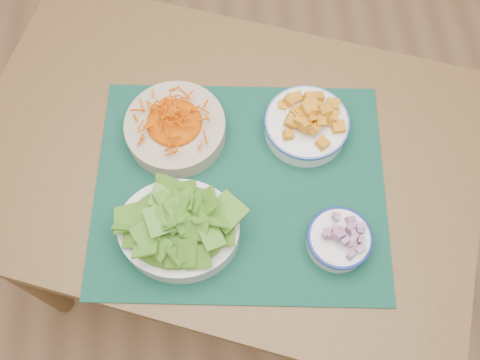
# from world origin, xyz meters

# --- Properties ---
(ground) EXTENTS (4.00, 4.00, 0.00)m
(ground) POSITION_xyz_m (0.00, 0.00, 0.00)
(ground) COLOR #A67750
(ground) RESTS_ON ground
(table) EXTENTS (1.23, 1.02, 0.75)m
(table) POSITION_xyz_m (-0.23, 0.21, 0.63)
(table) COLOR brown
(table) RESTS_ON ground
(placemat) EXTENTS (0.62, 0.53, 0.00)m
(placemat) POSITION_xyz_m (-0.20, 0.13, 0.75)
(placemat) COLOR #082E24
(placemat) RESTS_ON table
(carrot_bowl) EXTENTS (0.24, 0.24, 0.08)m
(carrot_bowl) POSITION_xyz_m (-0.33, 0.26, 0.79)
(carrot_bowl) COLOR #C2AF90
(carrot_bowl) RESTS_ON placemat
(squash_bowl) EXTENTS (0.19, 0.19, 0.08)m
(squash_bowl) POSITION_xyz_m (-0.06, 0.25, 0.79)
(squash_bowl) COLOR white
(squash_bowl) RESTS_ON placemat
(lettuce_bowl) EXTENTS (0.25, 0.22, 0.10)m
(lettuce_bowl) POSITION_xyz_m (-0.32, 0.04, 0.80)
(lettuce_bowl) COLOR silver
(lettuce_bowl) RESTS_ON placemat
(onion_bowl) EXTENTS (0.14, 0.14, 0.07)m
(onion_bowl) POSITION_xyz_m (-0.03, -0.00, 0.79)
(onion_bowl) COLOR white
(onion_bowl) RESTS_ON placemat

